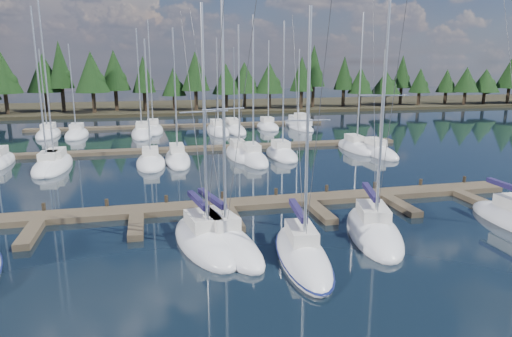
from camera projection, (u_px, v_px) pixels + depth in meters
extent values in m
plane|color=black|center=(205.00, 170.00, 43.45)|extent=(260.00, 260.00, 0.00)
cube|color=black|center=(172.00, 107.00, 100.28)|extent=(220.00, 30.00, 0.60)
cube|color=brown|center=(225.00, 205.00, 32.02)|extent=(44.00, 2.00, 0.40)
cube|color=brown|center=(30.00, 235.00, 26.53)|extent=(0.90, 4.00, 0.40)
cube|color=brown|center=(136.00, 227.00, 27.85)|extent=(0.90, 4.00, 0.40)
cube|color=brown|center=(233.00, 219.00, 29.18)|extent=(0.90, 4.00, 0.40)
cube|color=brown|center=(321.00, 212.00, 30.50)|extent=(0.90, 4.00, 0.40)
cube|color=brown|center=(402.00, 206.00, 31.83)|extent=(0.90, 4.00, 0.40)
cube|color=brown|center=(476.00, 200.00, 33.15)|extent=(0.90, 4.00, 0.40)
cylinder|color=#2D2419|center=(44.00, 210.00, 30.26)|extent=(0.26, 0.26, 0.90)
cylinder|color=#2D2419|center=(107.00, 205.00, 31.15)|extent=(0.26, 0.26, 0.90)
cylinder|color=#2D2419|center=(166.00, 201.00, 32.03)|extent=(0.26, 0.26, 0.90)
cylinder|color=#2D2419|center=(223.00, 198.00, 32.91)|extent=(0.26, 0.26, 0.90)
cylinder|color=#2D2419|center=(276.00, 194.00, 33.80)|extent=(0.26, 0.26, 0.90)
cylinder|color=#2D2419|center=(327.00, 191.00, 34.68)|extent=(0.26, 0.26, 0.90)
cylinder|color=#2D2419|center=(375.00, 188.00, 35.56)|extent=(0.26, 0.26, 0.90)
cylinder|color=#2D2419|center=(420.00, 185.00, 36.45)|extent=(0.26, 0.26, 0.90)
cylinder|color=#2D2419|center=(464.00, 182.00, 37.33)|extent=(0.26, 0.26, 0.90)
cube|color=brown|center=(194.00, 149.00, 52.88)|extent=(50.00, 1.80, 0.40)
cube|color=brown|center=(182.00, 126.00, 71.85)|extent=(46.00, 1.80, 0.40)
ellipsoid|color=silver|center=(206.00, 243.00, 25.50)|extent=(4.20, 8.34, 1.90)
cube|color=beige|center=(203.00, 220.00, 25.59)|extent=(2.00, 2.78, 0.70)
cylinder|color=silver|center=(204.00, 123.00, 23.60)|extent=(0.19, 0.19, 11.85)
cylinder|color=silver|center=(198.00, 203.00, 26.27)|extent=(0.72, 3.47, 0.12)
cube|color=#1C173F|center=(198.00, 200.00, 26.24)|extent=(0.92, 3.36, 0.30)
cylinder|color=silver|center=(204.00, 112.00, 23.47)|extent=(2.56, 0.52, 0.07)
cylinder|color=#3F3F44|center=(215.00, 130.00, 22.10)|extent=(0.63, 3.41, 12.15)
cylinder|color=#3F3F44|center=(194.00, 121.00, 25.53)|extent=(0.76, 4.19, 12.16)
ellipsoid|color=silver|center=(223.00, 241.00, 25.74)|extent=(4.70, 9.51, 1.90)
cube|color=beige|center=(219.00, 218.00, 25.86)|extent=(2.09, 3.19, 0.70)
cylinder|color=silver|center=(224.00, 120.00, 23.77)|extent=(0.19, 0.19, 12.06)
cylinder|color=silver|center=(212.00, 201.00, 26.65)|extent=(1.07, 3.94, 0.12)
cube|color=#1C173F|center=(212.00, 198.00, 26.61)|extent=(1.25, 3.82, 0.30)
cylinder|color=silver|center=(224.00, 109.00, 23.64)|extent=(2.30, 0.62, 0.07)
cylinder|color=#3F3F44|center=(240.00, 128.00, 22.10)|extent=(0.97, 3.86, 12.37)
cylinder|color=#3F3F44|center=(207.00, 118.00, 25.92)|extent=(1.19, 4.75, 12.37)
ellipsoid|color=silver|center=(302.00, 257.00, 23.59)|extent=(3.33, 8.36, 1.90)
cube|color=beige|center=(301.00, 233.00, 23.71)|extent=(1.62, 2.74, 0.70)
cylinder|color=silver|center=(307.00, 132.00, 21.70)|extent=(0.18, 0.18, 11.48)
cylinder|color=silver|center=(298.00, 213.00, 24.49)|extent=(0.53, 3.57, 0.12)
cube|color=#1C173F|center=(298.00, 210.00, 24.45)|extent=(0.74, 3.43, 0.30)
cylinder|color=silver|center=(308.00, 120.00, 21.57)|extent=(2.16, 0.32, 0.07)
cylinder|color=#3F3F44|center=(316.00, 142.00, 20.04)|extent=(0.44, 3.51, 11.79)
cylinder|color=#3F3F44|center=(298.00, 129.00, 23.82)|extent=(0.53, 4.31, 11.79)
ellipsoid|color=#0E1546|center=(302.00, 256.00, 23.58)|extent=(3.46, 8.69, 0.18)
ellipsoid|color=silver|center=(373.00, 233.00, 26.99)|extent=(5.05, 8.97, 1.90)
cube|color=beige|center=(373.00, 211.00, 27.13)|extent=(2.26, 3.05, 0.70)
cylinder|color=silver|center=(383.00, 107.00, 24.88)|extent=(0.20, 0.20, 13.17)
cylinder|color=silver|center=(370.00, 194.00, 27.95)|extent=(1.12, 3.64, 0.12)
cube|color=#1C173F|center=(370.00, 192.00, 27.92)|extent=(1.29, 3.54, 0.30)
cylinder|color=silver|center=(384.00, 95.00, 24.73)|extent=(2.52, 0.76, 0.07)
cylinder|color=#3F3F44|center=(391.00, 114.00, 23.13)|extent=(1.01, 3.56, 13.48)
cylinder|color=#3F3F44|center=(374.00, 106.00, 27.11)|extent=(1.24, 4.38, 13.48)
cylinder|color=silver|center=(507.00, 188.00, 29.28)|extent=(0.12, 3.52, 0.12)
cube|color=#1C173F|center=(507.00, 186.00, 29.25)|extent=(0.35, 3.36, 0.30)
ellipsoid|color=silver|center=(49.00, 169.00, 43.18)|extent=(2.77, 7.24, 1.90)
cube|color=beige|center=(48.00, 156.00, 43.24)|extent=(1.52, 2.32, 0.70)
cylinder|color=silver|center=(39.00, 86.00, 41.07)|extent=(0.16, 0.16, 13.76)
ellipsoid|color=silver|center=(56.00, 166.00, 44.37)|extent=(2.76, 9.50, 1.90)
cube|color=beige|center=(56.00, 153.00, 44.55)|extent=(1.52, 3.04, 0.70)
cylinder|color=silver|center=(46.00, 75.00, 41.94)|extent=(0.16, 0.16, 15.65)
ellipsoid|color=silver|center=(151.00, 164.00, 45.29)|extent=(2.82, 7.34, 1.90)
cube|color=beige|center=(150.00, 151.00, 45.37)|extent=(1.55, 2.35, 0.70)
cylinder|color=silver|center=(147.00, 99.00, 43.48)|extent=(0.16, 0.16, 11.13)
ellipsoid|color=silver|center=(178.00, 160.00, 46.96)|extent=(2.52, 9.06, 1.90)
cube|color=beige|center=(177.00, 148.00, 47.11)|extent=(1.38, 2.90, 0.70)
cylinder|color=silver|center=(175.00, 92.00, 44.94)|extent=(0.16, 0.16, 12.22)
ellipsoid|color=silver|center=(239.00, 155.00, 49.54)|extent=(2.46, 8.35, 1.90)
cube|color=beige|center=(238.00, 143.00, 49.66)|extent=(1.35, 2.67, 0.70)
cylinder|color=silver|center=(239.00, 88.00, 47.50)|extent=(0.16, 0.16, 12.71)
ellipsoid|color=silver|center=(252.00, 159.00, 47.53)|extent=(2.69, 8.88, 1.90)
cube|color=beige|center=(251.00, 147.00, 47.68)|extent=(1.48, 2.84, 0.70)
cylinder|color=silver|center=(253.00, 85.00, 45.38)|extent=(0.16, 0.16, 13.46)
ellipsoid|color=silver|center=(282.00, 155.00, 49.38)|extent=(2.81, 7.62, 1.90)
cube|color=beige|center=(281.00, 144.00, 49.47)|extent=(1.55, 2.44, 0.70)
cylinder|color=silver|center=(283.00, 87.00, 47.34)|extent=(0.16, 0.16, 13.04)
ellipsoid|color=silver|center=(355.00, 149.00, 53.23)|extent=(2.43, 8.28, 1.90)
cube|color=beige|center=(354.00, 138.00, 53.35)|extent=(1.34, 2.65, 0.70)
cylinder|color=silver|center=(360.00, 79.00, 51.01)|extent=(0.16, 0.16, 14.27)
ellipsoid|color=silver|center=(377.00, 153.00, 50.73)|extent=(2.60, 8.40, 1.90)
cube|color=beige|center=(376.00, 142.00, 50.85)|extent=(1.43, 2.69, 0.70)
cylinder|color=silver|center=(382.00, 99.00, 48.96)|extent=(0.16, 0.16, 10.30)
ellipsoid|color=silver|center=(48.00, 135.00, 63.31)|extent=(2.89, 8.71, 1.90)
cube|color=beige|center=(48.00, 126.00, 63.45)|extent=(1.59, 2.79, 0.70)
cylinder|color=silver|center=(43.00, 90.00, 61.48)|extent=(0.16, 0.16, 10.72)
ellipsoid|color=silver|center=(77.00, 135.00, 62.97)|extent=(2.92, 8.46, 1.90)
cube|color=beige|center=(77.00, 126.00, 63.10)|extent=(1.61, 2.71, 0.70)
cylinder|color=silver|center=(72.00, 87.00, 61.08)|extent=(0.16, 0.16, 11.36)
ellipsoid|color=silver|center=(142.00, 134.00, 64.06)|extent=(2.89, 11.05, 1.90)
cube|color=beige|center=(142.00, 125.00, 64.31)|extent=(1.59, 3.53, 0.70)
cylinder|color=silver|center=(139.00, 79.00, 61.82)|extent=(0.16, 0.16, 13.39)
ellipsoid|color=silver|center=(153.00, 130.00, 67.34)|extent=(2.88, 9.43, 1.90)
cube|color=beige|center=(153.00, 122.00, 67.51)|extent=(1.58, 3.02, 0.70)
cylinder|color=silver|center=(150.00, 74.00, 65.02)|extent=(0.16, 0.16, 14.75)
ellipsoid|color=silver|center=(218.00, 131.00, 66.72)|extent=(2.90, 11.10, 1.90)
cube|color=beige|center=(217.00, 122.00, 66.97)|extent=(1.59, 3.55, 0.70)
cylinder|color=silver|center=(217.00, 82.00, 64.59)|extent=(0.16, 0.16, 12.35)
ellipsoid|color=silver|center=(234.00, 129.00, 68.22)|extent=(2.99, 11.87, 1.90)
cube|color=beige|center=(233.00, 121.00, 68.51)|extent=(1.64, 3.80, 0.70)
cylinder|color=silver|center=(234.00, 86.00, 66.20)|extent=(0.16, 0.16, 11.09)
ellipsoid|color=silver|center=(268.00, 127.00, 70.46)|extent=(2.99, 7.28, 1.90)
cube|color=beige|center=(267.00, 119.00, 70.53)|extent=(1.64, 2.33, 0.70)
cylinder|color=silver|center=(269.00, 82.00, 68.53)|extent=(0.16, 0.16, 12.13)
ellipsoid|color=silver|center=(297.00, 126.00, 72.17)|extent=(2.75, 9.91, 1.90)
cube|color=beige|center=(296.00, 118.00, 72.37)|extent=(1.51, 3.17, 0.70)
cylinder|color=silver|center=(299.00, 86.00, 70.26)|extent=(0.16, 0.16, 10.93)
ellipsoid|color=silver|center=(300.00, 128.00, 70.13)|extent=(3.27, 8.05, 1.57)
cube|color=silver|center=(301.00, 121.00, 69.89)|extent=(2.32, 4.47, 1.05)
cube|color=beige|center=(302.00, 116.00, 69.33)|extent=(1.67, 2.86, 0.79)
cylinder|color=silver|center=(299.00, 112.00, 70.30)|extent=(0.09, 0.09, 1.40)
cylinder|color=black|center=(7.00, 104.00, 83.77)|extent=(0.70, 0.70, 3.82)
cone|color=black|center=(3.00, 73.00, 82.48)|extent=(6.29, 6.29, 7.43)
ellipsoid|color=black|center=(7.00, 82.00, 82.98)|extent=(3.77, 3.77, 3.77)
cylinder|color=black|center=(47.00, 102.00, 88.14)|extent=(0.70, 0.70, 3.76)
cone|color=black|center=(44.00, 73.00, 86.88)|extent=(6.64, 6.64, 7.30)
ellipsoid|color=black|center=(48.00, 82.00, 87.37)|extent=(3.99, 3.99, 3.99)
cylinder|color=black|center=(63.00, 100.00, 87.95)|extent=(0.70, 0.70, 4.53)
cone|color=black|center=(60.00, 65.00, 86.44)|extent=(4.66, 4.66, 8.80)
ellipsoid|color=black|center=(64.00, 75.00, 87.00)|extent=(2.80, 2.80, 2.80)
cylinder|color=black|center=(94.00, 103.00, 85.84)|extent=(0.70, 0.70, 3.86)
cone|color=black|center=(91.00, 72.00, 84.55)|extent=(6.31, 6.31, 7.51)
ellipsoid|color=black|center=(95.00, 81.00, 85.05)|extent=(3.79, 3.79, 3.79)
cylinder|color=black|center=(116.00, 100.00, 90.08)|extent=(0.70, 0.70, 3.99)
cone|color=black|center=(114.00, 70.00, 88.74)|extent=(5.96, 5.96, 7.76)
ellipsoid|color=black|center=(118.00, 79.00, 89.25)|extent=(3.58, 3.58, 3.58)
cylinder|color=black|center=(145.00, 102.00, 89.93)|extent=(0.70, 0.70, 3.59)
cone|color=black|center=(143.00, 74.00, 88.73)|extent=(4.55, 4.55, 6.99)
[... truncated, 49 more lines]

